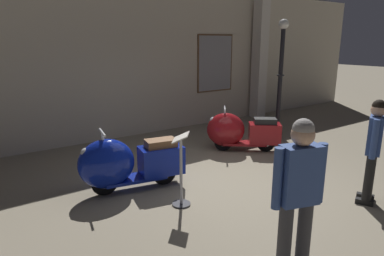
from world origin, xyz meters
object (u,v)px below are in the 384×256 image
Objects in this scene: lamppost at (280,79)px; info_stanchion at (181,176)px; scooter_1 at (237,131)px; visitor_0 at (298,190)px; scooter_0 at (124,163)px; visitor_1 at (374,145)px.

lamppost is 4.77m from info_stanchion.
scooter_1 is at bearing 30.82° from info_stanchion.
visitor_0 is at bearing -87.93° from info_stanchion.
scooter_0 is 0.61× the size of lamppost.
scooter_1 is 0.53× the size of lamppost.
lamppost reaches higher than scooter_1.
scooter_0 is 2.99m from scooter_1.
visitor_0 reaches higher than scooter_0.
lamppost is (4.75, 0.94, 0.99)m from scooter_0.
scooter_1 is 2.86m from info_stanchion.
visitor_1 is (-0.06, -3.02, 0.47)m from scooter_1.
visitor_0 reaches higher than visitor_1.
lamppost reaches higher than visitor_0.
info_stanchion is at bearing 19.61° from visitor_0.
visitor_0 is at bearing 111.47° from scooter_0.
visitor_1 is at bearing 149.83° from scooter_0.
visitor_0 is (0.56, -2.96, 0.51)m from scooter_0.
scooter_1 is at bearing -16.93° from visitor_0.
visitor_0 is at bearing 76.14° from visitor_1.
scooter_1 is 0.91× the size of visitor_0.
visitor_0 reaches higher than scooter_1.
info_stanchion is at bearing 127.96° from scooter_0.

